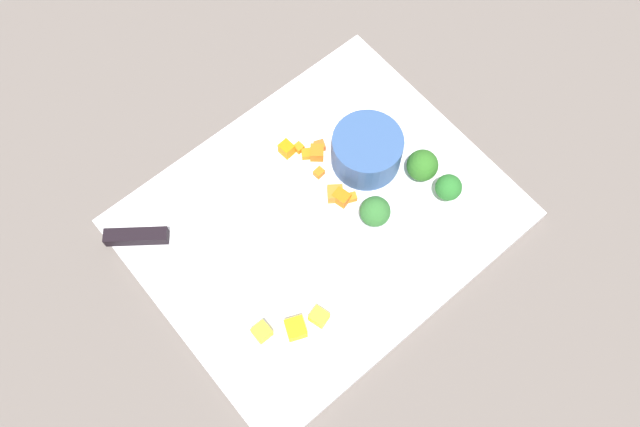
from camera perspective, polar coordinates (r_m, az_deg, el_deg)
name	(u,v)px	position (r m, az deg, el deg)	size (l,w,h in m)	color
ground_plane	(320,221)	(0.79, 0.00, -0.62)	(4.00, 4.00, 0.00)	#685F59
cutting_board	(320,219)	(0.79, 0.00, -0.45)	(0.42, 0.35, 0.01)	white
prep_bowl	(367,151)	(0.80, 4.11, 5.51)	(0.09, 0.09, 0.05)	#33548D
chef_knife	(202,235)	(0.78, -10.29, -1.86)	(0.28, 0.22, 0.02)	silver
carrot_dice_0	(307,154)	(0.81, -1.18, 5.23)	(0.01, 0.01, 0.01)	orange
carrot_dice_1	(299,148)	(0.82, -1.87, 5.77)	(0.01, 0.01, 0.01)	orange
carrot_dice_2	(287,149)	(0.81, -2.94, 5.65)	(0.02, 0.01, 0.02)	orange
carrot_dice_3	(352,197)	(0.79, 2.80, 1.43)	(0.01, 0.01, 0.01)	orange
carrot_dice_4	(344,200)	(0.78, 2.07, 1.19)	(0.02, 0.02, 0.02)	orange
carrot_dice_5	(319,173)	(0.80, -0.09, 3.59)	(0.01, 0.01, 0.01)	orange
carrot_dice_6	(335,194)	(0.79, 1.33, 1.73)	(0.02, 0.02, 0.02)	orange
carrot_dice_7	(317,153)	(0.81, -0.27, 5.34)	(0.02, 0.02, 0.02)	orange
carrot_dice_8	(320,146)	(0.82, -0.03, 5.93)	(0.01, 0.01, 0.01)	orange
pepper_dice_0	(262,332)	(0.73, -5.11, -10.27)	(0.02, 0.02, 0.02)	yellow
pepper_dice_1	(296,329)	(0.73, -2.14, -10.01)	(0.02, 0.02, 0.02)	yellow
pepper_dice_2	(319,317)	(0.74, -0.08, -9.02)	(0.02, 0.02, 0.02)	yellow
broccoli_floret_0	(375,212)	(0.77, 4.83, 0.17)	(0.04, 0.04, 0.04)	#8DB863
broccoli_floret_1	(422,166)	(0.80, 8.93, 4.16)	(0.04, 0.04, 0.04)	#94BB6A
broccoli_floret_2	(448,188)	(0.79, 11.16, 2.22)	(0.03, 0.03, 0.04)	#88BD63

